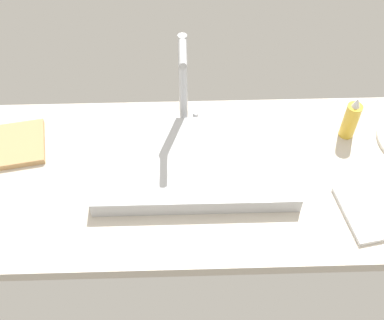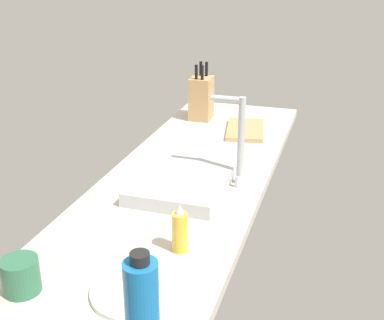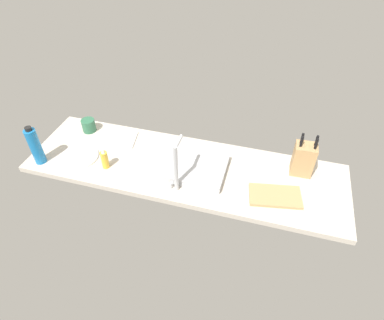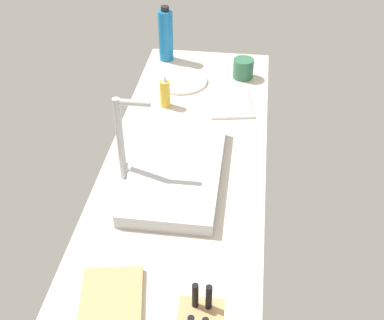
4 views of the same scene
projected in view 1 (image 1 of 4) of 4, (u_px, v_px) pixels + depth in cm
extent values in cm
cube|color=beige|center=(191.00, 178.00, 134.12)|extent=(193.75, 57.11, 3.50)
cube|color=#B7BABF|center=(195.00, 163.00, 132.14)|extent=(53.31, 30.01, 4.72)
cylinder|color=#B7BABF|center=(183.00, 83.00, 133.13)|extent=(2.40, 2.40, 31.18)
cylinder|color=#B7BABF|center=(183.00, 52.00, 118.45)|extent=(2.00, 10.76, 2.00)
cylinder|color=#B7BABF|center=(196.00, 118.00, 143.67)|extent=(1.60, 1.60, 4.00)
cylinder|color=gold|center=(350.00, 121.00, 137.77)|extent=(4.29, 4.29, 11.27)
cone|color=silver|center=(357.00, 103.00, 132.34)|extent=(2.36, 2.36, 2.80)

